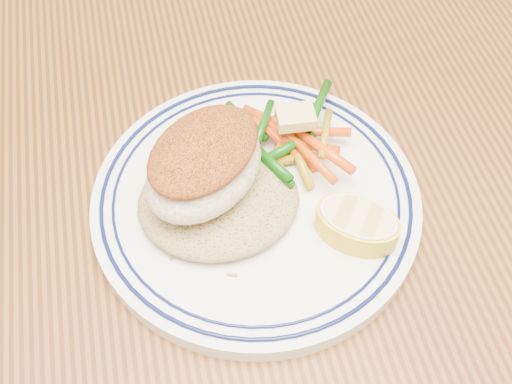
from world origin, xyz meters
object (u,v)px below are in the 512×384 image
object	(u,v)px
rice_pilaf	(218,198)
lemon_wedge	(357,224)
plate	(256,200)
dining_table	(221,283)
fish_fillet	(204,164)
vegetable_pile	(291,142)

from	to	relation	value
rice_pilaf	lemon_wedge	distance (m)	0.10
plate	rice_pilaf	size ratio (longest dim) A/B	2.08
plate	rice_pilaf	world-z (taller)	rice_pilaf
dining_table	fish_fillet	distance (m)	0.15
fish_fillet	lemon_wedge	xyz separation A→B (m)	(0.10, -0.05, -0.03)
lemon_wedge	vegetable_pile	bearing A→B (deg)	107.64
plate	fish_fillet	bearing A→B (deg)	171.39
plate	lemon_wedge	bearing A→B (deg)	-38.37
rice_pilaf	vegetable_pile	size ratio (longest dim) A/B	1.11
plate	lemon_wedge	xyz separation A→B (m)	(0.06, -0.05, 0.02)
plate	vegetable_pile	distance (m)	0.05
fish_fillet	lemon_wedge	distance (m)	0.11
rice_pilaf	fish_fillet	size ratio (longest dim) A/B	0.99
fish_fillet	vegetable_pile	size ratio (longest dim) A/B	1.12
fish_fillet	lemon_wedge	bearing A→B (deg)	-29.07
rice_pilaf	lemon_wedge	world-z (taller)	lemon_wedge
lemon_wedge	dining_table	bearing A→B (deg)	155.80
vegetable_pile	plate	bearing A→B (deg)	-136.08
rice_pilaf	fish_fillet	bearing A→B (deg)	128.54
plate	vegetable_pile	world-z (taller)	vegetable_pile
rice_pilaf	plate	bearing A→B (deg)	6.92
dining_table	lemon_wedge	xyz separation A→B (m)	(0.09, -0.04, 0.12)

